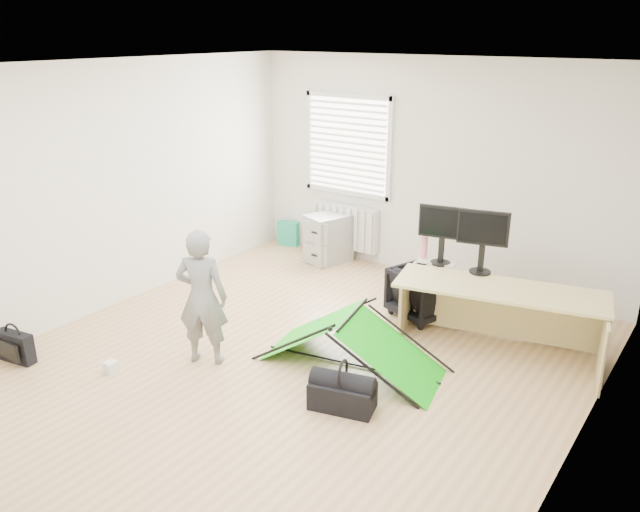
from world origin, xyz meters
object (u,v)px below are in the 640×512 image
Objects in this scene: thermos at (424,248)px; person at (202,297)px; kite at (352,340)px; storage_crate at (552,320)px; desk at (497,320)px; monitor_right at (482,250)px; filing_cabinet at (328,238)px; laptop_bag at (15,347)px; duffel_bag at (342,396)px; office_chair at (423,292)px; monitor_left at (442,243)px.

person reaches higher than thermos.
kite is at bearing -175.15° from person.
person reaches higher than storage_crate.
desk is 1.09m from thermos.
kite is at bearing -127.05° from storage_crate.
desk is 1.50× the size of person.
desk is 0.70m from monitor_right.
thermos is 0.50× the size of storage_crate.
kite is (1.78, -2.18, -0.06)m from filing_cabinet.
person is 2.51× the size of storage_crate.
kite is 4.31× the size of laptop_bag.
filing_cabinet is 2.99m from person.
person reaches higher than monitor_right.
kite is (-0.68, -1.32, -0.65)m from monitor_right.
monitor_right is at bearing -158.86° from person.
person is at bearing -160.38° from kite.
monitor_right is 0.93× the size of duffel_bag.
desk reaches higher than filing_cabinet.
person is (0.60, -2.91, 0.33)m from filing_cabinet.
person is at bearing -153.50° from desk.
duffel_bag is (-0.67, -1.69, -0.22)m from desk.
office_chair is at bearing -5.30° from filing_cabinet.
desk is at bearing -3.22° from filing_cabinet.
storage_crate is (1.28, 0.40, -0.13)m from office_chair.
filing_cabinet is 2.82m from kite.
desk is at bearing 27.36° from laptop_bag.
monitor_right is 0.38× the size of person.
person is at bearing -120.68° from thermos.
desk is at bearing 35.38° from kite.
thermos is (-0.64, 0.02, -0.11)m from monitor_right.
office_chair reaches higher than laptop_bag.
kite reaches higher than storage_crate.
laptop_bag is (-3.33, -3.10, -0.76)m from monitor_right.
monitor_left reaches higher than office_chair.
laptop_bag is at bearing -138.36° from storage_crate.
monitor_left is at bearing 36.37° from laptop_bag.
desk reaches higher than office_chair.
thermos is 2.10m from duffel_bag.
filing_cabinet is 1.21× the size of duffel_bag.
person is at bearing 25.10° from laptop_bag.
thermos reaches higher than kite.
thermos is at bearing -161.73° from storage_crate.
storage_crate is at bearing 18.27° from thermos.
monitor_right reaches higher than desk.
person is at bearing -135.34° from storage_crate.
kite is (1.18, 0.72, -0.39)m from person.
monitor_left is at bearing -4.35° from thermos.
monitor_right reaches higher than filing_cabinet.
kite is at bearing 101.44° from duffel_bag.
laptop_bag is at bearing -157.93° from kite.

